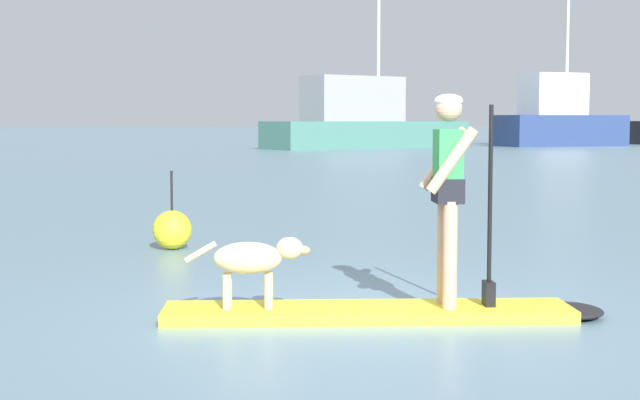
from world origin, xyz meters
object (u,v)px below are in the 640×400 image
dog (254,260)px  marker_buoy (172,230)px  person_paddler (450,183)px  moored_boat_far_port (363,122)px  paddleboard (395,312)px  moored_boat_starboard (558,119)px

dog → marker_buoy: size_ratio=0.99×
person_paddler → moored_boat_far_port: (20.13, 43.62, 0.42)m
paddleboard → dog: bearing=159.3°
dog → moored_boat_starboard: 54.64m
paddleboard → marker_buoy: bearing=97.3°
dog → moored_boat_starboard: bearing=50.6°
marker_buoy → moored_boat_starboard: bearing=47.8°
person_paddler → moored_boat_starboard: moored_boat_starboard is taller
moored_boat_far_port → marker_buoy: (-21.16, -38.60, -1.28)m
moored_boat_far_port → moored_boat_starboard: 13.10m
person_paddler → moored_boat_starboard: 54.14m
paddleboard → moored_boat_starboard: size_ratio=0.39×
paddleboard → person_paddler: (0.41, -0.15, 1.06)m
paddleboard → marker_buoy: 4.91m
dog → moored_boat_far_port: size_ratio=0.07×
moored_boat_starboard → marker_buoy: 50.98m
person_paddler → marker_buoy: bearing=101.7°
dog → person_paddler: bearing=-20.7°
moored_boat_far_port → marker_buoy: bearing=-118.7°
dog → marker_buoy: marker_buoy is taller
dog → moored_boat_far_port: moored_boat_far_port is taller
paddleboard → moored_boat_far_port: 48.09m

